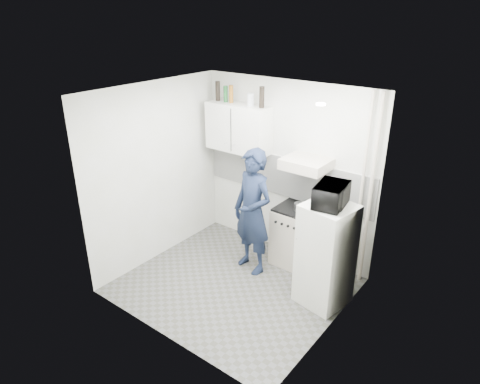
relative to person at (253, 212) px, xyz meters
The scene contains 22 objects.
floor 1.03m from the person, 83.08° to the right, with size 2.80×2.80×0.00m, color #525252.
ceiling 1.77m from the person, 83.08° to the right, with size 2.80×2.80×0.00m, color white.
wall_back 0.85m from the person, 85.41° to the left, with size 2.80×2.80×0.00m, color silver.
wall_left 1.48m from the person, 159.61° to the right, with size 2.60×2.60×0.00m, color silver.
wall_right 1.59m from the person, 18.83° to the right, with size 2.60×2.60×0.00m, color silver.
person is the anchor object (origin of this frame).
stove 0.79m from the person, 52.28° to the left, with size 0.53×0.53×0.86m, color beige.
fridge 1.18m from the person, ahead, with size 0.56×0.56×1.35m, color white.
stove_top 0.64m from the person, 52.28° to the left, with size 0.51×0.51×0.03m, color black.
saucepan 0.67m from the person, 45.18° to the left, with size 0.17×0.17×0.10m, color silver.
microwave 1.30m from the person, ahead, with size 0.33×0.49×0.27m, color black.
bottle_a 1.89m from the person, 151.80° to the left, with size 0.07×0.07×0.29m, color black.
bottle_b 1.79m from the person, 148.07° to the left, with size 0.06×0.06×0.24m, color #144C1E.
bottle_c 1.75m from the person, 144.94° to the left, with size 0.06×0.06×0.25m, color brown.
canister_b 1.58m from the person, 129.40° to the left, with size 0.10×0.10×0.18m, color #B2B7BC.
bottle_e 1.58m from the person, 116.18° to the left, with size 0.07×0.07×0.29m, color black.
upper_cabinet 1.31m from the person, 140.08° to the left, with size 1.00×0.35×0.70m, color white.
range_hood 0.98m from the person, 44.53° to the left, with size 0.60×0.50×0.14m, color beige.
backsplash 0.80m from the person, 85.32° to the left, with size 2.74×0.03×0.60m, color white.
pipe_a 1.57m from the person, 26.29° to the left, with size 0.05×0.05×2.60m, color beige.
pipe_b 1.47m from the person, 28.45° to the left, with size 0.04×0.04×2.60m, color beige.
ceiling_spot_fixture 2.00m from the person, 15.69° to the right, with size 0.10×0.10×0.02m, color white.
Camera 1 is at (3.01, -3.79, 3.50)m, focal length 32.00 mm.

